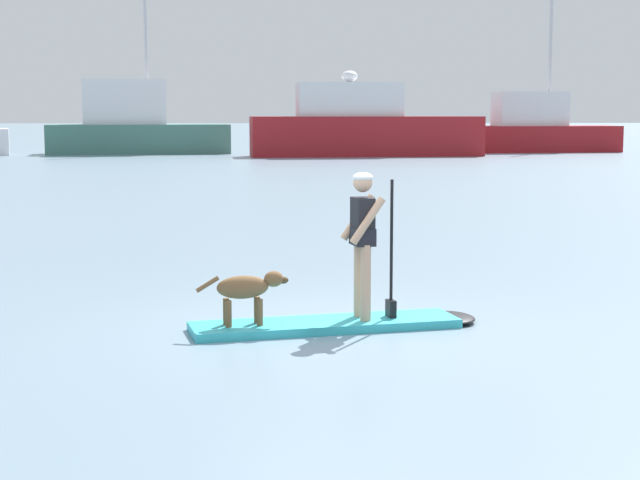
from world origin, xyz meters
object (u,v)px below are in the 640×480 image
(dog, at_px, (247,289))
(moored_boat_far_port, at_px, (134,126))
(paddleboard, at_px, (344,324))
(moored_boat_starboard, at_px, (363,128))
(person_paddler, at_px, (364,234))
(moored_boat_outer, at_px, (537,129))

(dog, height_order, moored_boat_far_port, moored_boat_far_port)
(paddleboard, xyz_separation_m, moored_boat_far_port, (-8.29, 48.58, 1.55))
(paddleboard, relative_size, moored_boat_starboard, 0.27)
(dog, bearing_deg, paddleboard, 11.58)
(person_paddler, xyz_separation_m, moored_boat_starboard, (4.48, 44.46, 0.47))
(dog, bearing_deg, moored_boat_starboard, 82.59)
(moored_boat_starboard, xyz_separation_m, moored_boat_outer, (11.19, 5.18, -0.19))
(paddleboard, relative_size, moored_boat_far_port, 0.32)
(moored_boat_far_port, relative_size, moored_boat_starboard, 0.84)
(person_paddler, height_order, dog, person_paddler)
(moored_boat_far_port, xyz_separation_m, moored_boat_outer, (24.18, 1.11, -0.23))
(dog, xyz_separation_m, moored_boat_starboard, (5.82, 44.73, 1.05))
(paddleboard, relative_size, dog, 3.29)
(moored_boat_outer, bearing_deg, person_paddler, -107.52)
(dog, xyz_separation_m, moored_boat_far_port, (-7.18, 48.81, 1.09))
(person_paddler, bearing_deg, moored_boat_outer, 72.48)
(dog, relative_size, moored_boat_starboard, 0.08)
(paddleboard, bearing_deg, moored_boat_starboard, 83.96)
(paddleboard, xyz_separation_m, moored_boat_starboard, (4.71, 44.51, 1.50))
(dog, relative_size, moored_boat_outer, 0.11)
(paddleboard, bearing_deg, moored_boat_far_port, 99.68)
(paddleboard, bearing_deg, moored_boat_outer, 72.26)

